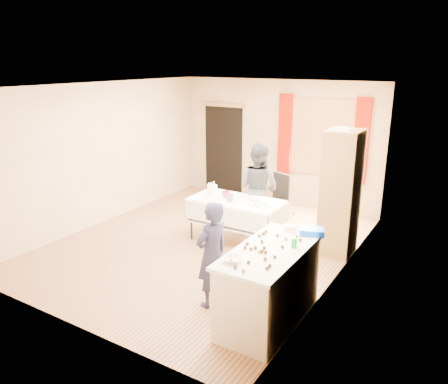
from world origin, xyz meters
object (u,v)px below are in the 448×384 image
Objects in this scene: cabinet at (341,193)px; chair at (275,209)px; counter at (269,285)px; girl at (212,255)px; woman at (258,188)px; party_table at (236,217)px.

cabinet is 1.72m from chair.
girl reaches higher than counter.
cabinet is at bearing 172.76° from girl.
girl is 0.84× the size of woman.
cabinet is 1.53m from woman.
woman is at bearing 173.80° from cabinet.
cabinet reaches higher than girl.
woman is at bearing -80.79° from chair.
girl reaches higher than party_table.
counter is at bearing -92.51° from cabinet.
chair is 3.11m from girl.
cabinet is 1.23× the size of woman.
chair is (0.18, 1.14, -0.16)m from party_table.
cabinet is 1.45× the size of girl.
chair is 0.59× the size of woman.
chair is at bearing -89.51° from woman.
counter is at bearing -46.76° from chair.
woman reaches higher than party_table.
party_table is (-1.50, 1.82, -0.01)m from counter.
woman is (-0.09, -0.52, 0.52)m from chair.
girl reaches higher than chair.
woman is at bearing 81.54° from party_table.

